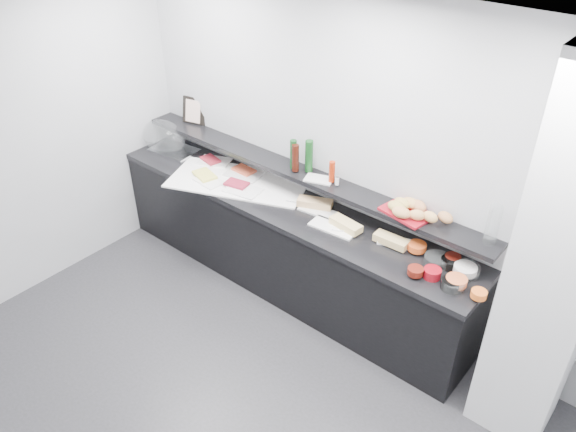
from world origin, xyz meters
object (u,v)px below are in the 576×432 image
Objects in this scene: cloche_base at (174,151)px; sandwich_plate_mid at (333,228)px; condiment_tray at (319,179)px; bread_tray at (407,213)px; framed_print at (194,111)px; carafe at (493,225)px.

cloche_base is 2.00m from sandwich_plate_mid.
bread_tray reaches higher than condiment_tray.
sandwich_plate_mid is at bearing -25.03° from framed_print.
sandwich_plate_mid is 1.06× the size of bread_tray.
framed_print is 0.71× the size of bread_tray.
cloche_base is at bearing -176.51° from carafe.
carafe is (0.63, 0.04, 0.14)m from bread_tray.
condiment_tray reaches higher than cloche_base.
carafe reaches higher than condiment_tray.
sandwich_plate_mid is 0.44m from condiment_tray.
framed_print is at bearing 72.56° from cloche_base.
condiment_tray is at bearing -1.46° from cloche_base.
framed_print is 0.87× the size of carafe.
carafe is (1.14, 0.25, 0.39)m from sandwich_plate_mid.
framed_print reaches higher than condiment_tray.
bread_tray is at bearing -176.39° from carafe.
bread_tray is 1.22× the size of carafe.
framed_print is at bearing 166.09° from sandwich_plate_mid.
bread_tray is (2.47, -0.11, -0.12)m from framed_print.
sandwich_plate_mid is 1.23m from carafe.
cloche_base is at bearing 173.79° from sandwich_plate_mid.
carafe is at bearing -2.60° from cloche_base.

